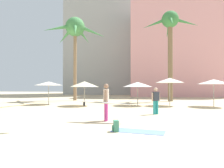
{
  "coord_description": "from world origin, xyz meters",
  "views": [
    {
      "loc": [
        1.92,
        -5.95,
        1.66
      ],
      "look_at": [
        0.58,
        5.1,
        1.82
      ],
      "focal_mm": 33.11,
      "sensor_mm": 36.0,
      "label": 1
    }
  ],
  "objects": [
    {
      "name": "ground",
      "position": [
        0.0,
        0.0,
        0.0
      ],
      "size": [
        120.0,
        120.0,
        0.0
      ],
      "primitive_type": "plane",
      "color": "#C6B28C"
    },
    {
      "name": "hotel_pink",
      "position": [
        9.88,
        32.43,
        8.0
      ],
      "size": [
        17.98,
        8.66,
        16.0
      ],
      "primitive_type": "cube",
      "color": "pink",
      "rests_on": "ground"
    },
    {
      "name": "hotel_tower_gray",
      "position": [
        -5.39,
        42.13,
        17.0
      ],
      "size": [
        16.97,
        10.79,
        34.0
      ],
      "primitive_type": "cube",
      "color": "#A8A8A3",
      "rests_on": "ground"
    },
    {
      "name": "palm_tree_far_left",
      "position": [
        -5.66,
        18.7,
        8.57
      ],
      "size": [
        7.08,
        7.53,
        10.27
      ],
      "color": "#896B4C",
      "rests_on": "ground"
    },
    {
      "name": "palm_tree_left",
      "position": [
        5.76,
        18.53,
        8.32
      ],
      "size": [
        6.4,
        5.97,
        10.48
      ],
      "color": "brown",
      "rests_on": "ground"
    },
    {
      "name": "cafe_umbrella_0",
      "position": [
        -6.47,
        12.92,
        1.99
      ],
      "size": [
        2.64,
        2.64,
        2.17
      ],
      "color": "gray",
      "rests_on": "ground"
    },
    {
      "name": "cafe_umbrella_1",
      "position": [
        8.35,
        12.33,
        2.1
      ],
      "size": [
        2.61,
        2.61,
        2.3
      ],
      "color": "gray",
      "rests_on": "ground"
    },
    {
      "name": "cafe_umbrella_2",
      "position": [
        1.98,
        12.72,
        1.88
      ],
      "size": [
        2.62,
        2.62,
        2.11
      ],
      "color": "gray",
      "rests_on": "ground"
    },
    {
      "name": "cafe_umbrella_3",
      "position": [
        -2.69,
        11.87,
        1.91
      ],
      "size": [
        2.55,
        2.55,
        2.16
      ],
      "color": "gray",
      "rests_on": "ground"
    },
    {
      "name": "cafe_umbrella_4",
      "position": [
        4.81,
        12.86,
        2.24
      ],
      "size": [
        2.49,
        2.49,
        2.46
      ],
      "color": "gray",
      "rests_on": "ground"
    },
    {
      "name": "beach_towel",
      "position": [
        1.96,
        1.83,
        0.01
      ],
      "size": [
        2.08,
        1.23,
        0.01
      ],
      "primitive_type": "cube",
      "rotation": [
        0.0,
        0.0,
        -0.23
      ],
      "color": "#6684E0",
      "rests_on": "ground"
    },
    {
      "name": "backpack",
      "position": [
        1.13,
        1.72,
        0.2
      ],
      "size": [
        0.29,
        0.33,
        0.42
      ],
      "rotation": [
        0.0,
        0.0,
        3.37
      ],
      "color": "#3B8063",
      "rests_on": "ground"
    },
    {
      "name": "person_near_left",
      "position": [
        0.42,
        3.92,
        0.96
      ],
      "size": [
        2.64,
        0.87,
        1.82
      ],
      "rotation": [
        0.0,
        0.0,
        0.03
      ],
      "color": "#B7337F",
      "rests_on": "ground"
    },
    {
      "name": "person_mid_left",
      "position": [
        3.05,
        6.81,
        0.89
      ],
      "size": [
        0.56,
        0.41,
        1.63
      ],
      "rotation": [
        0.0,
        0.0,
        5.28
      ],
      "color": "teal",
      "rests_on": "ground"
    }
  ]
}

